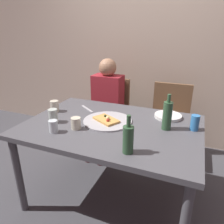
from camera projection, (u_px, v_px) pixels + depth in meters
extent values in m
plane|color=#424247|center=(112.00, 195.00, 2.02)|extent=(8.00, 8.00, 0.00)
cube|color=#BCA893|center=(151.00, 45.00, 2.71)|extent=(6.00, 0.10, 2.60)
cube|color=#4C4C51|center=(112.00, 126.00, 1.75)|extent=(1.43, 0.99, 0.04)
cylinder|color=#4C4C51|center=(19.00, 176.00, 1.75)|extent=(0.06, 0.06, 0.71)
cylinder|color=#4C4C51|center=(74.00, 131.00, 2.50)|extent=(0.06, 0.06, 0.71)
cylinder|color=#4C4C51|center=(191.00, 154.00, 2.04)|extent=(0.06, 0.06, 0.71)
cylinder|color=#ADADB2|center=(108.00, 121.00, 1.80)|extent=(0.42, 0.42, 0.01)
cube|color=tan|center=(106.00, 120.00, 1.78)|extent=(0.26, 0.22, 0.02)
sphere|color=#EAD184|center=(108.00, 118.00, 1.76)|extent=(0.04, 0.04, 0.04)
sphere|color=#2D381E|center=(105.00, 116.00, 1.82)|extent=(0.02, 0.02, 0.02)
sphere|color=#B22D23|center=(108.00, 120.00, 1.73)|extent=(0.03, 0.03, 0.03)
cylinder|color=#2D5133|center=(128.00, 140.00, 1.32)|extent=(0.07, 0.07, 0.18)
cylinder|color=#2D5133|center=(129.00, 121.00, 1.27)|extent=(0.03, 0.03, 0.08)
cylinder|color=#2D5133|center=(167.00, 116.00, 1.62)|extent=(0.07, 0.07, 0.22)
cylinder|color=#2D5133|center=(169.00, 98.00, 1.57)|extent=(0.03, 0.03, 0.06)
cylinder|color=silver|center=(53.00, 126.00, 1.60)|extent=(0.07, 0.07, 0.10)
cylinder|color=beige|center=(76.00, 123.00, 1.65)|extent=(0.08, 0.08, 0.09)
cylinder|color=beige|center=(55.00, 106.00, 2.00)|extent=(0.08, 0.08, 0.11)
cylinder|color=#B7C6BC|center=(53.00, 116.00, 1.77)|extent=(0.08, 0.08, 0.12)
cylinder|color=#337AC1|center=(195.00, 123.00, 1.63)|extent=(0.07, 0.07, 0.12)
cylinder|color=white|center=(168.00, 116.00, 1.88)|extent=(0.24, 0.24, 0.03)
cube|color=#B7B7BC|center=(87.00, 109.00, 2.08)|extent=(0.19, 0.14, 0.01)
cube|color=brown|center=(107.00, 116.00, 2.70)|extent=(0.44, 0.44, 0.05)
cube|color=brown|center=(113.00, 95.00, 2.79)|extent=(0.44, 0.04, 0.45)
cylinder|color=brown|center=(116.00, 142.00, 2.56)|extent=(0.04, 0.04, 0.42)
cylinder|color=brown|center=(88.00, 136.00, 2.69)|extent=(0.04, 0.04, 0.42)
cylinder|color=brown|center=(126.00, 129.00, 2.88)|extent=(0.04, 0.04, 0.42)
cylinder|color=brown|center=(101.00, 125.00, 3.02)|extent=(0.04, 0.04, 0.42)
cube|color=brown|center=(168.00, 125.00, 2.43)|extent=(0.44, 0.44, 0.05)
cube|color=brown|center=(172.00, 102.00, 2.52)|extent=(0.44, 0.04, 0.45)
cylinder|color=brown|center=(181.00, 155.00, 2.29)|extent=(0.04, 0.04, 0.42)
cylinder|color=brown|center=(146.00, 148.00, 2.42)|extent=(0.04, 0.04, 0.42)
cylinder|color=brown|center=(184.00, 139.00, 2.62)|extent=(0.04, 0.04, 0.42)
cylinder|color=brown|center=(153.00, 134.00, 2.75)|extent=(0.04, 0.04, 0.42)
cube|color=maroon|center=(108.00, 96.00, 2.62)|extent=(0.36, 0.22, 0.52)
sphere|color=#A87A5B|center=(108.00, 67.00, 2.49)|extent=(0.21, 0.21, 0.21)
cylinder|color=#3F0E12|center=(108.00, 122.00, 2.52)|extent=(0.12, 0.40, 0.12)
cylinder|color=#3F0E12|center=(96.00, 120.00, 2.57)|extent=(0.12, 0.40, 0.12)
cylinder|color=#3F0E12|center=(101.00, 147.00, 2.43)|extent=(0.11, 0.11, 0.45)
cylinder|color=#3F0E12|center=(89.00, 144.00, 2.48)|extent=(0.11, 0.11, 0.45)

